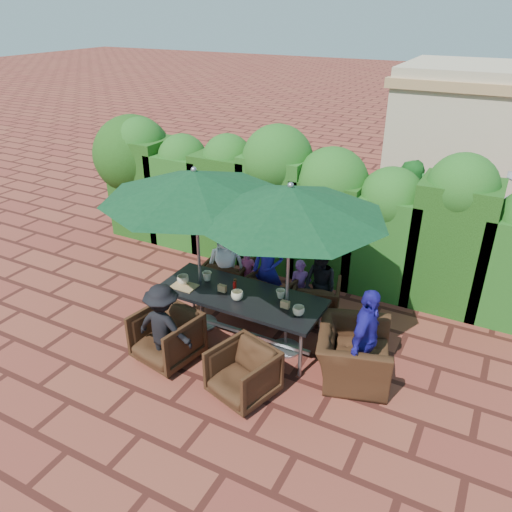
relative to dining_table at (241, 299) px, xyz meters
The scene contains 30 objects.
ground 0.69m from the dining_table, 137.25° to the left, with size 80.00×80.00×0.00m, color maroon.
dining_table is the anchor object (origin of this frame).
umbrella_left 1.69m from the dining_table, behind, with size 2.55×2.55×2.46m.
umbrella_right 1.68m from the dining_table, ahead, with size 2.46×2.46×2.46m.
chair_far_left 1.33m from the dining_table, 128.13° to the left, with size 0.69×0.64×0.71m, color black.
chair_far_mid 0.90m from the dining_table, 83.35° to the left, with size 0.71×0.66×0.73m, color black.
chair_far_right 1.30m from the dining_table, 53.82° to the left, with size 0.68×0.64×0.70m, color black.
chair_near_left 1.12m from the dining_table, 127.48° to the right, with size 0.76×0.72×0.79m, color black.
chair_near_right 1.21m from the dining_table, 59.38° to the right, with size 0.71×0.66×0.73m, color black.
chair_end_right 1.68m from the dining_table, ahead, with size 1.04×0.68×0.91m, color black.
adult_far_left 1.16m from the dining_table, 131.22° to the left, with size 0.61×0.36×1.24m, color white.
adult_far_mid 0.96m from the dining_table, 93.33° to the left, with size 0.47×0.39×1.32m, color #211B95.
adult_far_right 1.27m from the dining_table, 51.17° to the left, with size 0.56×0.34×1.17m, color black.
adult_near_left 1.15m from the dining_table, 120.78° to the right, with size 0.79×0.36×1.23m, color black.
adult_end_right 1.82m from the dining_table, ahead, with size 0.80×0.40×1.36m, color #211B95.
child_left 1.10m from the dining_table, 113.88° to the left, with size 0.33×0.26×0.90m, color #D94C92.
child_right 1.12m from the dining_table, 64.00° to the left, with size 0.33×0.27×0.92m, color #864493.
pedestrian_a 4.43m from the dining_table, 72.50° to the left, with size 1.65×0.59×1.77m, color #24842A.
pedestrian_b 4.87m from the dining_table, 64.10° to the left, with size 0.74×0.45×1.54m, color #D94C92.
cup_a 0.89m from the dining_table, behind, with size 0.17×0.17×0.13m, color beige.
cup_b 0.65m from the dining_table, 169.72° to the left, with size 0.14×0.14×0.13m, color beige.
cup_c 0.21m from the dining_table, 78.51° to the right, with size 0.17×0.17×0.13m, color beige.
cup_d 0.57m from the dining_table, 18.62° to the left, with size 0.13×0.13×0.12m, color beige.
cup_e 0.93m from the dining_table, ahead, with size 0.16×0.16×0.12m, color beige.
ketchup_bottle 0.19m from the dining_table, behind, with size 0.04×0.04×0.17m, color #B20C0A.
sauce_bottle 0.22m from the dining_table, 151.39° to the left, with size 0.04×0.04×0.17m, color #4C230C.
serving_tray 0.83m from the dining_table, 166.28° to the right, with size 0.35×0.25×0.02m, color #A5814F.
number_block_left 0.30m from the dining_table, 168.67° to the right, with size 0.12×0.06×0.10m, color tan.
number_block_right 0.70m from the dining_table, ahead, with size 0.12×0.06×0.10m, color tan.
hedge_wall 2.53m from the dining_table, 96.10° to the left, with size 9.10×1.60×2.57m.
Camera 1 is at (3.08, -5.25, 4.36)m, focal length 35.00 mm.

